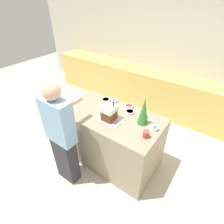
# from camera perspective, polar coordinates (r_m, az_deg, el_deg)

# --- Properties ---
(ground_plane) EXTENTS (12.00, 12.00, 0.00)m
(ground_plane) POSITION_cam_1_polar(r_m,az_deg,el_deg) (3.25, -0.40, -14.53)
(ground_plane) COLOR beige
(wall_back) EXTENTS (8.00, 0.05, 2.60)m
(wall_back) POSITION_cam_1_polar(r_m,az_deg,el_deg) (4.31, 18.39, 17.47)
(wall_back) COLOR beige
(wall_back) RESTS_ON ground_plane
(back_cabinet_block) EXTENTS (6.00, 0.60, 0.94)m
(back_cabinet_block) POSITION_cam_1_polar(r_m,az_deg,el_deg) (4.33, 14.90, 6.16)
(back_cabinet_block) COLOR #DBBC60
(back_cabinet_block) RESTS_ON ground_plane
(kitchen_island) EXTENTS (1.56, 0.84, 0.95)m
(kitchen_island) POSITION_cam_1_polar(r_m,az_deg,el_deg) (2.91, -0.44, -8.46)
(kitchen_island) COLOR gray
(kitchen_island) RESTS_ON ground_plane
(baking_tray) EXTENTS (0.38, 0.28, 0.01)m
(baking_tray) POSITION_cam_1_polar(r_m,az_deg,el_deg) (2.51, -0.92, -2.38)
(baking_tray) COLOR #B2B2BC
(baking_tray) RESTS_ON kitchen_island
(gingerbread_house) EXTENTS (0.19, 0.20, 0.30)m
(gingerbread_house) POSITION_cam_1_polar(r_m,az_deg,el_deg) (2.44, -0.94, -0.17)
(gingerbread_house) COLOR brown
(gingerbread_house) RESTS_ON baking_tray
(decorative_tree) EXTENTS (0.15, 0.15, 0.40)m
(decorative_tree) POSITION_cam_1_polar(r_m,az_deg,el_deg) (2.37, 10.34, 0.28)
(decorative_tree) COLOR #33843D
(decorative_tree) RESTS_ON kitchen_island
(candy_bowl_near_tray_left) EXTENTS (0.09, 0.09, 0.04)m
(candy_bowl_near_tray_left) POSITION_cam_1_polar(r_m,az_deg,el_deg) (2.61, 10.49, -1.03)
(candy_bowl_near_tray_left) COLOR white
(candy_bowl_near_tray_left) RESTS_ON kitchen_island
(candy_bowl_near_tray_right) EXTENTS (0.13, 0.13, 0.04)m
(candy_bowl_near_tray_right) POSITION_cam_1_polar(r_m,az_deg,el_deg) (2.77, 5.59, 1.87)
(candy_bowl_near_tray_right) COLOR white
(candy_bowl_near_tray_right) RESTS_ON kitchen_island
(candy_bowl_far_right) EXTENTS (0.11, 0.11, 0.04)m
(candy_bowl_far_right) POSITION_cam_1_polar(r_m,az_deg,el_deg) (2.91, 0.95, 3.74)
(candy_bowl_far_right) COLOR silver
(candy_bowl_far_right) RESTS_ON kitchen_island
(candy_bowl_beside_tree) EXTENTS (0.14, 0.14, 0.04)m
(candy_bowl_beside_tree) POSITION_cam_1_polar(r_m,az_deg,el_deg) (2.92, -2.03, 3.92)
(candy_bowl_beside_tree) COLOR silver
(candy_bowl_beside_tree) RESTS_ON kitchen_island
(candy_bowl_behind_tray) EXTENTS (0.09, 0.09, 0.04)m
(candy_bowl_behind_tray) POSITION_cam_1_polar(r_m,az_deg,el_deg) (2.39, 13.83, -5.17)
(candy_bowl_behind_tray) COLOR white
(candy_bowl_behind_tray) RESTS_ON kitchen_island
(candy_bowl_center_rear) EXTENTS (0.13, 0.13, 0.04)m
(candy_bowl_center_rear) POSITION_cam_1_polar(r_m,az_deg,el_deg) (2.65, 5.84, 0.02)
(candy_bowl_center_rear) COLOR white
(candy_bowl_center_rear) RESTS_ON kitchen_island
(mug) EXTENTS (0.08, 0.08, 0.09)m
(mug) POSITION_cam_1_polar(r_m,az_deg,el_deg) (2.25, 11.03, -7.12)
(mug) COLOR #B24238
(mug) RESTS_ON kitchen_island
(person) EXTENTS (0.43, 0.54, 1.65)m
(person) POSITION_cam_1_polar(r_m,az_deg,el_deg) (2.48, -16.11, -7.71)
(person) COLOR #333338
(person) RESTS_ON ground_plane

